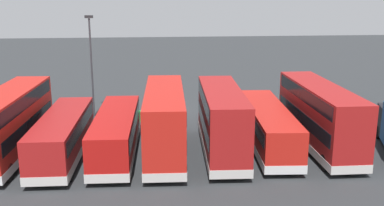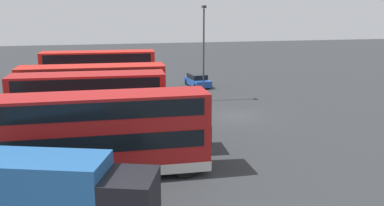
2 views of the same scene
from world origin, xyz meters
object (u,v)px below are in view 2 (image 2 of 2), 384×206
object	(u,v)px
box_truck_blue	(59,193)
car_hatchback_silver	(198,80)
bus_double_decker_near_end	(100,133)
waste_bin_yellow	(192,107)
lamp_post_tall	(204,47)
bus_single_deck_sixth	(94,87)
bus_single_deck_second	(106,129)
bus_double_decker_third	(89,104)
bus_single_deck_fifth	(95,95)
bus_double_decker_seventh	(99,72)
bus_double_decker_fourth	(93,93)

from	to	relation	value
box_truck_blue	car_hatchback_silver	size ratio (longest dim) A/B	1.79
bus_double_decker_near_end	waste_bin_yellow	xyz separation A→B (m)	(12.72, -7.82, -1.97)
bus_double_decker_near_end	car_hatchback_silver	distance (m)	26.83
lamp_post_tall	bus_single_deck_sixth	bearing A→B (deg)	85.47
bus_double_decker_near_end	bus_single_deck_second	distance (m)	3.74
bus_double_decker_third	waste_bin_yellow	world-z (taller)	bus_double_decker_third
bus_single_deck_fifth	car_hatchback_silver	world-z (taller)	bus_single_deck_fifth
bus_double_decker_near_end	bus_double_decker_seventh	xyz separation A→B (m)	(21.38, -0.14, -0.00)
bus_single_deck_fifth	lamp_post_tall	world-z (taller)	lamp_post_tall
bus_single_deck_second	bus_single_deck_sixth	distance (m)	14.31
bus_double_decker_near_end	bus_single_deck_second	bearing A→B (deg)	-6.00
box_truck_blue	car_hatchback_silver	distance (m)	32.58
bus_double_decker_seventh	bus_single_deck_fifth	bearing A→B (deg)	176.64
bus_single_deck_second	bus_double_decker_seventh	xyz separation A→B (m)	(17.76, 0.24, 0.83)
bus_double_decker_fourth	bus_double_decker_seventh	xyz separation A→B (m)	(10.33, -0.53, 0.00)
car_hatchback_silver	bus_double_decker_seventh	bearing A→B (deg)	105.54
bus_double_decker_near_end	bus_single_deck_sixth	world-z (taller)	bus_double_decker_near_end
bus_double_decker_near_end	bus_double_decker_third	world-z (taller)	same
bus_single_deck_sixth	waste_bin_yellow	size ratio (longest dim) A/B	11.45
bus_double_decker_third	bus_single_deck_sixth	size ratio (longest dim) A/B	0.96
bus_double_decker_third	box_truck_blue	bearing A→B (deg)	175.29
bus_single_deck_fifth	car_hatchback_silver	distance (m)	15.13
bus_single_deck_second	lamp_post_tall	bearing A→B (deg)	-35.21
bus_double_decker_seventh	waste_bin_yellow	world-z (taller)	bus_double_decker_seventh
bus_single_deck_sixth	lamp_post_tall	distance (m)	10.92
bus_single_deck_second	bus_double_decker_fourth	distance (m)	7.51
bus_double_decker_seventh	bus_double_decker_near_end	bearing A→B (deg)	179.62
waste_bin_yellow	bus_single_deck_sixth	bearing A→B (deg)	57.65
bus_double_decker_third	bus_single_deck_fifth	bearing A→B (deg)	-2.87
bus_double_decker_fourth	bus_single_deck_second	bearing A→B (deg)	-174.10
waste_bin_yellow	bus_single_deck_second	bearing A→B (deg)	140.71
bus_single_deck_sixth	bus_double_decker_fourth	bearing A→B (deg)	-179.91
bus_double_decker_fourth	lamp_post_tall	world-z (taller)	lamp_post_tall
bus_double_decker_seventh	lamp_post_tall	distance (m)	11.00
bus_double_decker_seventh	car_hatchback_silver	bearing A→B (deg)	-74.46
bus_single_deck_second	bus_double_decker_third	xyz separation A→B (m)	(3.51, 1.01, 0.82)
bus_double_decker_seventh	bus_single_deck_second	bearing A→B (deg)	-179.23
bus_double_decker_near_end	bus_double_decker_seventh	distance (m)	21.38
bus_double_decker_near_end	car_hatchback_silver	xyz separation A→B (m)	(24.41, -11.01, -1.75)
bus_double_decker_near_end	car_hatchback_silver	size ratio (longest dim) A/B	2.64
bus_single_deck_fifth	bus_single_deck_sixth	bearing A→B (deg)	2.03
bus_double_decker_third	bus_single_deck_fifth	size ratio (longest dim) A/B	0.95
bus_double_decker_third	car_hatchback_silver	distance (m)	20.90
bus_double_decker_near_end	waste_bin_yellow	distance (m)	15.06
bus_single_deck_second	bus_double_decker_fourth	bearing A→B (deg)	5.90
car_hatchback_silver	bus_single_deck_fifth	bearing A→B (deg)	131.65
bus_single_deck_fifth	bus_double_decker_seventh	bearing A→B (deg)	-3.36
bus_single_deck_fifth	waste_bin_yellow	bearing A→B (deg)	-101.55
bus_single_deck_sixth	bus_double_decker_seventh	world-z (taller)	bus_double_decker_seventh
bus_single_deck_sixth	bus_double_decker_near_end	bearing A→B (deg)	-178.73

